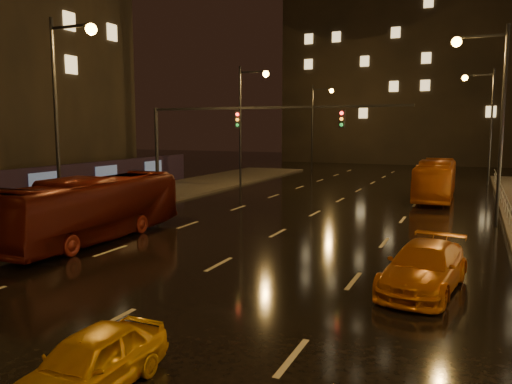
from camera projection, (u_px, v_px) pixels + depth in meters
ground at (304, 219)px, 27.44m from camera, size 140.00×140.00×0.00m
sidewalk_left at (50, 215)px, 28.27m from camera, size 7.00×70.00×0.15m
building_distant at (448, 36)px, 70.76m from camera, size 44.00×16.00×36.00m
traffic_signal at (222, 132)px, 28.85m from camera, size 15.31×0.32×6.20m
bus_red at (94, 209)px, 22.17m from camera, size 2.73×10.32×2.85m
bus_curb at (436, 180)px, 34.97m from camera, size 2.43×9.95×2.77m
taxi_near at (89, 363)px, 9.35m from camera, size 1.47×3.58×1.21m
taxi_far at (424, 267)px, 15.40m from camera, size 2.65×5.16×1.43m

